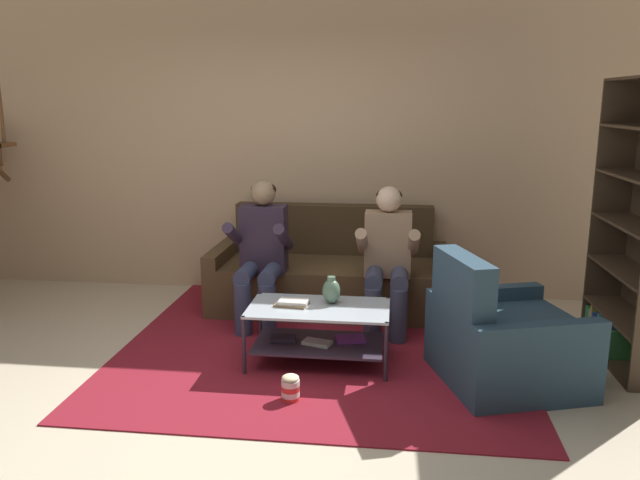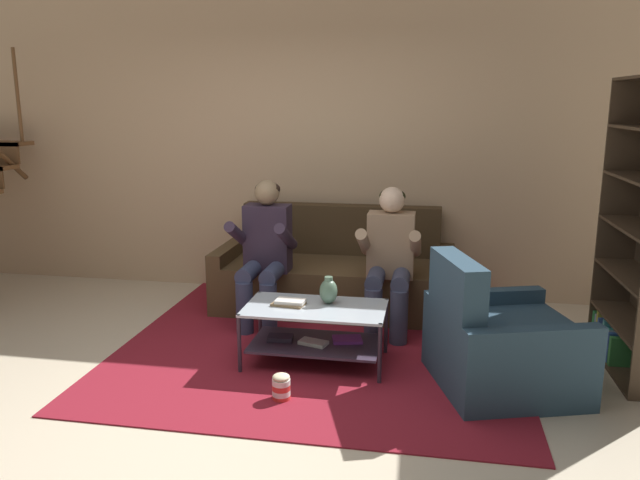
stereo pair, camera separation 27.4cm
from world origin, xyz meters
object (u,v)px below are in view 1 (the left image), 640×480
Objects in this scene: couch at (330,276)px; book_stack at (293,303)px; popcorn_tub at (290,388)px; person_seated_left at (261,248)px; coffee_table at (319,326)px; armchair at (503,341)px; vase at (331,291)px; person_seated_right at (387,254)px; bookshelf at (639,246)px.

couch reaches higher than book_stack.
popcorn_tub is at bearing -82.06° from book_stack.
couch is 1.29m from book_stack.
coffee_table is at bearing -52.51° from person_seated_left.
coffee_table is at bearing -87.70° from couch.
armchair is (1.84, -0.90, -0.37)m from person_seated_left.
armchair is at bearing -11.77° from vase.
book_stack is (-0.14, -1.28, 0.15)m from couch.
popcorn_tub is (0.47, -1.36, -0.57)m from person_seated_left.
person_seated_left is 6.08× the size of vase.
person_seated_right reaches higher than popcorn_tub.
book_stack is at bearing 97.94° from popcorn_tub.
couch is at bearing 92.30° from coffee_table.
armchair is at bearing -26.18° from person_seated_left.
person_seated_right reaches higher than armchair.
popcorn_tub is at bearing -104.77° from vase.
person_seated_left is 0.94m from vase.
couch reaches higher than popcorn_tub.
person_seated_right is 0.77m from vase.
person_seated_left reaches higher than couch.
person_seated_left reaches higher than person_seated_right.
couch reaches higher than coffee_table.
bookshelf is at bearing 7.80° from book_stack.
bookshelf is (2.43, 0.33, 0.41)m from book_stack.
book_stack is (-0.66, -0.74, -0.20)m from person_seated_right.
person_seated_left is 0.60× the size of bookshelf.
coffee_table is 5.63× the size of popcorn_tub.
book_stack is (-0.19, 0.01, 0.17)m from coffee_table.
couch is 2.54m from bookshelf.
vase reaches higher than book_stack.
couch is 0.83m from person_seated_right.
armchair is at bearing -47.55° from couch.
book_stack is 1.47m from armchair.
person_seated_right is at bearing 48.30° from book_stack.
armchair is at bearing -7.03° from coffee_table.
couch is at bearing 134.15° from person_seated_right.
armchair reaches higher than coffee_table.
book_stack is 0.12× the size of bookshelf.
book_stack is at bearing -96.13° from couch.
bookshelf reaches higher than person_seated_right.
person_seated_right is at bearing -0.16° from person_seated_left.
vase is (0.13, -1.19, 0.23)m from couch.
couch is 1.75× the size of person_seated_left.
person_seated_left reaches higher than armchair.
coffee_table is 1.27m from armchair.
couch reaches higher than vase.
person_seated_left reaches higher than coffee_table.
person_seated_left is (-0.52, -0.54, 0.37)m from couch.
person_seated_left is at bearing 109.14° from popcorn_tub.
couch is 1.90m from popcorn_tub.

